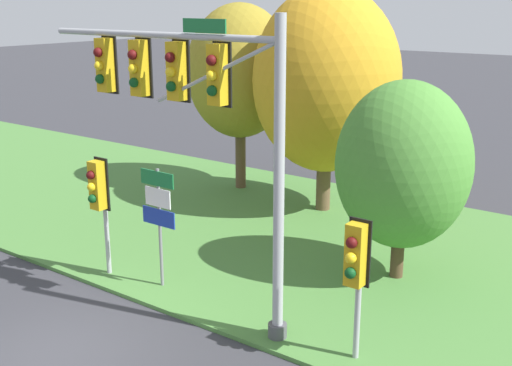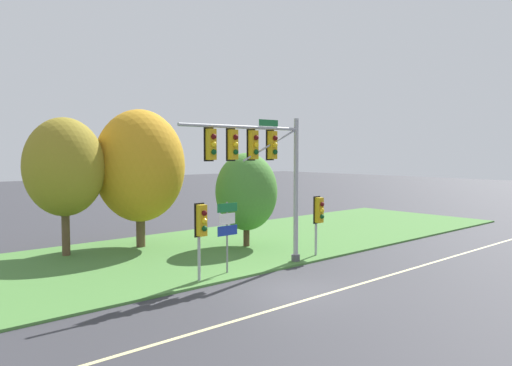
{
  "view_description": "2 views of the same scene",
  "coord_description": "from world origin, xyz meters",
  "px_view_note": "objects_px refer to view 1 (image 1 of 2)",
  "views": [
    {
      "loc": [
        10.1,
        -6.98,
        6.91
      ],
      "look_at": [
        1.7,
        4.54,
        2.82
      ],
      "focal_mm": 45.0,
      "sensor_mm": 36.0,
      "label": 1
    },
    {
      "loc": [
        -13.31,
        -12.74,
        5.18
      ],
      "look_at": [
        2.27,
        4.54,
        3.71
      ],
      "focal_mm": 35.0,
      "sensor_mm": 36.0,
      "label": 2
    }
  ],
  "objects_px": {
    "tree_behind_signpost": "(403,165)",
    "route_sign_post": "(159,209)",
    "tree_nearest_road": "(240,72)",
    "tree_left_of_mast": "(326,81)",
    "pedestrian_signal_further_along": "(356,262)",
    "traffic_signal_mast": "(193,105)",
    "pedestrian_signal_near_kerb": "(99,192)"
  },
  "relations": [
    {
      "from": "traffic_signal_mast",
      "to": "tree_left_of_mast",
      "type": "xyz_separation_m",
      "value": [
        -1.4,
        7.99,
        -0.38
      ]
    },
    {
      "from": "tree_nearest_road",
      "to": "route_sign_post",
      "type": "bearing_deg",
      "value": -65.39
    },
    {
      "from": "pedestrian_signal_near_kerb",
      "to": "route_sign_post",
      "type": "height_order",
      "value": "pedestrian_signal_near_kerb"
    },
    {
      "from": "pedestrian_signal_further_along",
      "to": "tree_nearest_road",
      "type": "xyz_separation_m",
      "value": [
        -9.11,
        8.35,
        2.23
      ]
    },
    {
      "from": "pedestrian_signal_near_kerb",
      "to": "tree_behind_signpost",
      "type": "height_order",
      "value": "tree_behind_signpost"
    },
    {
      "from": "pedestrian_signal_further_along",
      "to": "route_sign_post",
      "type": "bearing_deg",
      "value": 176.65
    },
    {
      "from": "tree_behind_signpost",
      "to": "route_sign_post",
      "type": "bearing_deg",
      "value": -138.64
    },
    {
      "from": "route_sign_post",
      "to": "tree_behind_signpost",
      "type": "height_order",
      "value": "tree_behind_signpost"
    },
    {
      "from": "tree_nearest_road",
      "to": "tree_behind_signpost",
      "type": "xyz_separation_m",
      "value": [
        8.14,
        -4.1,
        -1.39
      ]
    },
    {
      "from": "traffic_signal_mast",
      "to": "tree_nearest_road",
      "type": "bearing_deg",
      "value": 121.81
    },
    {
      "from": "pedestrian_signal_further_along",
      "to": "tree_left_of_mast",
      "type": "xyz_separation_m",
      "value": [
        -5.28,
        7.9,
        2.23
      ]
    },
    {
      "from": "tree_nearest_road",
      "to": "tree_left_of_mast",
      "type": "relative_size",
      "value": 0.92
    },
    {
      "from": "traffic_signal_mast",
      "to": "tree_behind_signpost",
      "type": "height_order",
      "value": "traffic_signal_mast"
    },
    {
      "from": "route_sign_post",
      "to": "tree_left_of_mast",
      "type": "relative_size",
      "value": 0.41
    },
    {
      "from": "pedestrian_signal_near_kerb",
      "to": "route_sign_post",
      "type": "bearing_deg",
      "value": 14.37
    },
    {
      "from": "pedestrian_signal_further_along",
      "to": "tree_left_of_mast",
      "type": "height_order",
      "value": "tree_left_of_mast"
    },
    {
      "from": "traffic_signal_mast",
      "to": "tree_behind_signpost",
      "type": "bearing_deg",
      "value": 56.14
    },
    {
      "from": "traffic_signal_mast",
      "to": "pedestrian_signal_further_along",
      "type": "height_order",
      "value": "traffic_signal_mast"
    },
    {
      "from": "pedestrian_signal_further_along",
      "to": "tree_left_of_mast",
      "type": "relative_size",
      "value": 0.4
    },
    {
      "from": "pedestrian_signal_near_kerb",
      "to": "route_sign_post",
      "type": "distance_m",
      "value": 1.7
    },
    {
      "from": "pedestrian_signal_near_kerb",
      "to": "pedestrian_signal_further_along",
      "type": "distance_m",
      "value": 7.07
    },
    {
      "from": "route_sign_post",
      "to": "pedestrian_signal_further_along",
      "type": "bearing_deg",
      "value": -3.35
    },
    {
      "from": "traffic_signal_mast",
      "to": "tree_left_of_mast",
      "type": "relative_size",
      "value": 0.9
    },
    {
      "from": "tree_behind_signpost",
      "to": "tree_nearest_road",
      "type": "bearing_deg",
      "value": 153.27
    },
    {
      "from": "pedestrian_signal_further_along",
      "to": "tree_behind_signpost",
      "type": "relative_size",
      "value": 0.58
    },
    {
      "from": "pedestrian_signal_near_kerb",
      "to": "pedestrian_signal_further_along",
      "type": "xyz_separation_m",
      "value": [
        7.07,
        0.1,
        -0.14
      ]
    },
    {
      "from": "traffic_signal_mast",
      "to": "route_sign_post",
      "type": "bearing_deg",
      "value": 165.37
    },
    {
      "from": "pedestrian_signal_near_kerb",
      "to": "tree_behind_signpost",
      "type": "xyz_separation_m",
      "value": [
        6.09,
        4.35,
        0.7
      ]
    },
    {
      "from": "pedestrian_signal_further_along",
      "to": "tree_left_of_mast",
      "type": "bearing_deg",
      "value": 123.76
    },
    {
      "from": "pedestrian_signal_further_along",
      "to": "tree_behind_signpost",
      "type": "height_order",
      "value": "tree_behind_signpost"
    },
    {
      "from": "tree_nearest_road",
      "to": "tree_behind_signpost",
      "type": "distance_m",
      "value": 9.22
    },
    {
      "from": "tree_left_of_mast",
      "to": "traffic_signal_mast",
      "type": "bearing_deg",
      "value": -80.05
    }
  ]
}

